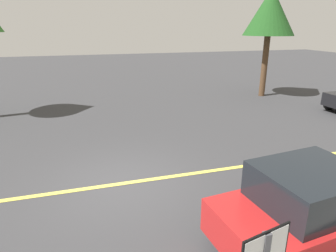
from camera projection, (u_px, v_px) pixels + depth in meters
The scene contains 4 objects.
ground_plane at pixel (123, 184), 8.09m from camera, with size 80.00×80.00×0.00m, color #38383A.
lane_marking_centre at pixel (222, 169), 8.89m from camera, with size 28.00×0.16×0.01m, color #E0D14C.
car_red_mid_road at pixel (311, 209), 5.55m from camera, with size 4.05×2.35×1.71m.
tree_left_verge at pixel (270, 13), 16.81m from camera, with size 2.94×2.94×6.22m.
Camera 1 is at (-0.81, -7.21, 4.12)m, focal length 31.36 mm.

